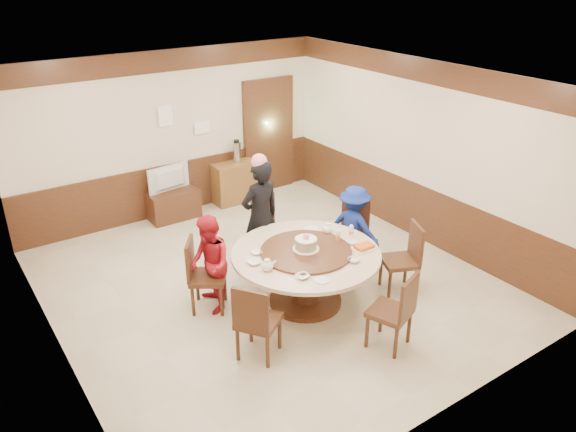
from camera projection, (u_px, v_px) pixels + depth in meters
room at (268, 213)px, 7.36m from camera, size 6.00×6.04×2.84m
banquet_table at (306, 267)px, 7.15m from camera, size 1.89×1.89×0.78m
chair_0 at (351, 246)px, 8.16m from camera, size 0.61×0.61×0.97m
chair_1 at (271, 241)px, 8.31m from camera, size 0.49×0.50×0.97m
chair_2 at (207, 287)px, 7.14m from camera, size 0.62×0.61×0.97m
chair_3 at (258, 333)px, 6.28m from camera, size 0.62×0.61×0.97m
chair_4 at (391, 323)px, 6.44m from camera, size 0.57×0.57×0.97m
chair_5 at (400, 271)px, 7.52m from camera, size 0.59×0.58×0.97m
person_standing at (260, 217)px, 7.83m from camera, size 0.63×0.43×1.66m
person_red at (209, 265)px, 6.99m from camera, size 0.61×0.71×1.29m
person_blue at (354, 227)px, 8.01m from camera, size 0.69×0.91×1.24m
birthday_cake at (306, 244)px, 7.04m from camera, size 0.34×0.34×0.22m
teapot_left at (267, 266)px, 6.63m from camera, size 0.17×0.15×0.13m
teapot_right at (328, 229)px, 7.52m from camera, size 0.17×0.15×0.13m
bowl_0 at (256, 253)px, 7.01m from camera, size 0.14×0.14×0.03m
bowl_1 at (354, 260)px, 6.83m from camera, size 0.15×0.15×0.05m
bowl_2 at (303, 276)px, 6.49m from camera, size 0.16×0.16×0.04m
bowl_3 at (351, 243)px, 7.25m from camera, size 0.13×0.13×0.04m
bowl_4 at (254, 262)px, 6.79m from camera, size 0.17×0.17×0.04m
saucer_near at (322, 280)px, 6.44m from camera, size 0.18×0.18×0.01m
saucer_far at (311, 228)px, 7.66m from camera, size 0.18×0.18×0.01m
shrimp_platter at (364, 247)px, 7.12m from camera, size 0.30×0.20×0.06m
bottle_0 at (338, 236)px, 7.29m from camera, size 0.06×0.06×0.16m
bottle_1 at (351, 232)px, 7.41m from camera, size 0.06×0.06×0.16m
tv_stand at (173, 205)px, 9.65m from camera, size 0.85×0.45×0.50m
television at (171, 179)px, 9.45m from camera, size 0.78×0.21×0.44m
side_cabinet at (235, 182)px, 10.25m from camera, size 0.80×0.40×0.75m
thermos at (237, 152)px, 10.05m from camera, size 0.15×0.15×0.38m
notice_left at (166, 116)px, 9.21m from camera, size 0.25×0.00×0.35m
notice_right at (202, 127)px, 9.68m from camera, size 0.30×0.00×0.22m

